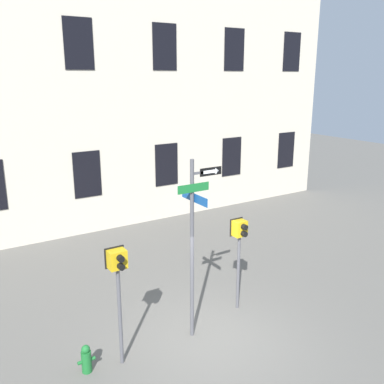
# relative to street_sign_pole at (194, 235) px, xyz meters

# --- Properties ---
(ground_plane) EXTENTS (60.00, 60.00, 0.00)m
(ground_plane) POSITION_rel_street_sign_pole_xyz_m (0.23, -0.47, -2.53)
(ground_plane) COLOR #595651
(building_facade) EXTENTS (24.00, 0.64, 14.08)m
(building_facade) POSITION_rel_street_sign_pole_xyz_m (0.23, 8.23, 4.51)
(building_facade) COLOR beige
(building_facade) RESTS_ON ground_plane
(street_sign_pole) EXTENTS (1.15, 1.01, 4.25)m
(street_sign_pole) POSITION_rel_street_sign_pole_xyz_m (0.00, 0.00, 0.00)
(street_sign_pole) COLOR #4C4C51
(street_sign_pole) RESTS_ON ground_plane
(pedestrian_signal_left) EXTENTS (0.42, 0.40, 2.63)m
(pedestrian_signal_left) POSITION_rel_street_sign_pole_xyz_m (-1.88, -0.06, -0.44)
(pedestrian_signal_left) COLOR #4C4C51
(pedestrian_signal_left) RESTS_ON ground_plane
(pedestrian_signal_right) EXTENTS (0.39, 0.40, 2.46)m
(pedestrian_signal_right) POSITION_rel_street_sign_pole_xyz_m (1.62, 0.41, -0.58)
(pedestrian_signal_right) COLOR #4C4C51
(pedestrian_signal_right) RESTS_ON ground_plane
(fire_hydrant) EXTENTS (0.37, 0.21, 0.62)m
(fire_hydrant) POSITION_rel_street_sign_pole_xyz_m (-2.61, 0.06, -2.23)
(fire_hydrant) COLOR #196028
(fire_hydrant) RESTS_ON ground_plane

